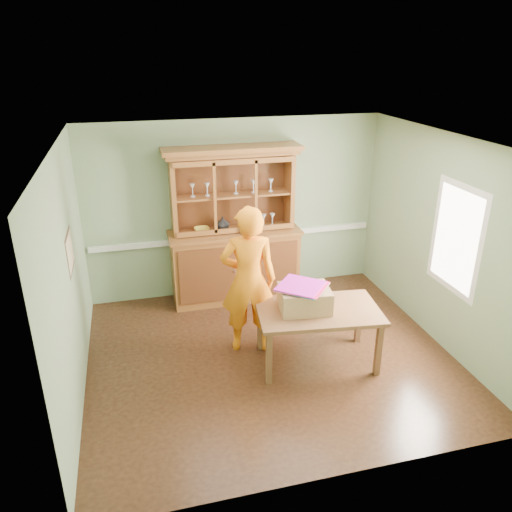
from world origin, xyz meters
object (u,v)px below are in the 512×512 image
object	(u,v)px
dining_table	(318,316)
person	(249,280)
cardboard_box	(304,299)
china_hutch	(234,248)

from	to	relation	value
dining_table	person	distance (m)	0.95
person	cardboard_box	bearing A→B (deg)	151.97
china_hutch	dining_table	xyz separation A→B (m)	(0.60, -1.97, -0.17)
dining_table	cardboard_box	bearing A→B (deg)	167.96
dining_table	cardboard_box	xyz separation A→B (m)	(-0.16, 0.06, 0.22)
china_hutch	cardboard_box	world-z (taller)	china_hutch
china_hutch	cardboard_box	size ratio (longest dim) A/B	3.96
cardboard_box	person	size ratio (longest dim) A/B	0.31
cardboard_box	dining_table	bearing A→B (deg)	-18.94
dining_table	person	size ratio (longest dim) A/B	0.81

